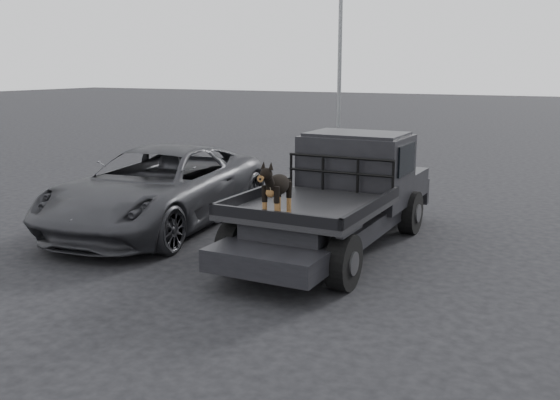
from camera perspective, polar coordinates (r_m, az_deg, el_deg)
The scene contains 6 objects.
ground at distance 8.80m, azimuth -1.00°, elevation -7.12°, with size 120.00×120.00×0.00m, color black.
flatbed_ute at distance 10.06m, azimuth 5.00°, elevation -1.95°, with size 2.00×5.40×0.92m, color black, non-canonical shape.
ute_cab at distance 10.76m, azimuth 7.01°, elevation 3.81°, with size 1.72×1.30×0.88m, color black, non-canonical shape.
headache_rack at distance 10.09m, azimuth 5.51°, elevation 2.35°, with size 1.80×0.08×0.55m, color black, non-canonical shape.
dog at distance 8.31m, azimuth -0.28°, elevation 0.96°, with size 0.32×0.60×0.74m, color black, non-canonical shape.
parked_suv at distance 11.59m, azimuth -11.12°, elevation 1.08°, with size 2.40×5.21×1.45m, color #323237.
Camera 1 is at (3.92, -7.32, 2.90)m, focal length 40.00 mm.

